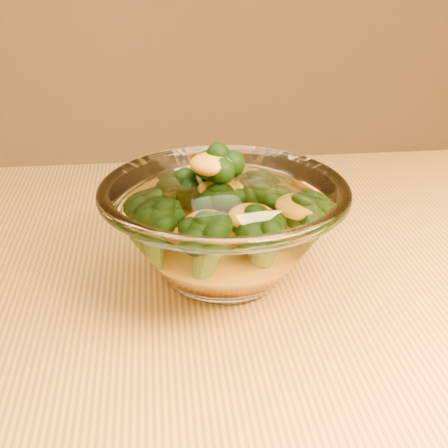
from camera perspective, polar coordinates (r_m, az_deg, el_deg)
name	(u,v)px	position (r m, az deg, el deg)	size (l,w,h in m)	color
glass_bowl	(224,229)	(0.49, 0.00, -0.44)	(0.19, 0.19, 0.09)	white
cheese_sauce	(224,249)	(0.50, 0.00, -2.32)	(0.10, 0.10, 0.03)	#EBA213
broccoli_heap	(221,211)	(0.49, -0.31, 1.19)	(0.14, 0.12, 0.08)	black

